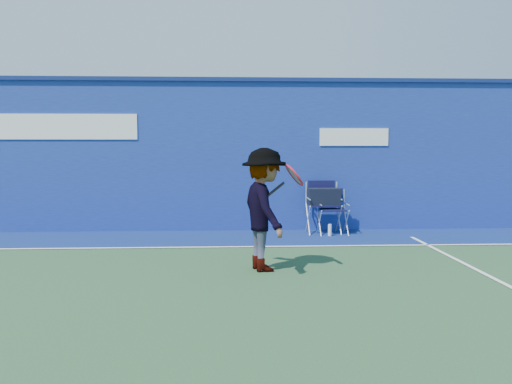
{
  "coord_description": "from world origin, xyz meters",
  "views": [
    {
      "loc": [
        1.06,
        -5.9,
        1.74
      ],
      "look_at": [
        1.49,
        2.6,
        1.0
      ],
      "focal_mm": 38.0,
      "sensor_mm": 36.0,
      "label": 1
    }
  ],
  "objects_px": {
    "directors_chair_left": "(324,212)",
    "directors_chair_right": "(333,220)",
    "water_bottle": "(330,230)",
    "tennis_player": "(264,209)"
  },
  "relations": [
    {
      "from": "directors_chair_left",
      "to": "directors_chair_right",
      "type": "relative_size",
      "value": 1.16
    },
    {
      "from": "directors_chair_right",
      "to": "water_bottle",
      "type": "height_order",
      "value": "directors_chair_right"
    },
    {
      "from": "directors_chair_left",
      "to": "tennis_player",
      "type": "height_order",
      "value": "tennis_player"
    },
    {
      "from": "directors_chair_right",
      "to": "tennis_player",
      "type": "relative_size",
      "value": 0.52
    },
    {
      "from": "directors_chair_left",
      "to": "directors_chair_right",
      "type": "distance_m",
      "value": 0.25
    },
    {
      "from": "directors_chair_right",
      "to": "tennis_player",
      "type": "bearing_deg",
      "value": -117.44
    },
    {
      "from": "directors_chair_left",
      "to": "water_bottle",
      "type": "distance_m",
      "value": 0.47
    },
    {
      "from": "directors_chair_left",
      "to": "directors_chair_right",
      "type": "bearing_deg",
      "value": -38.14
    },
    {
      "from": "directors_chair_right",
      "to": "tennis_player",
      "type": "xyz_separation_m",
      "value": [
        -1.53,
        -2.95,
        0.58
      ]
    },
    {
      "from": "directors_chair_left",
      "to": "directors_chair_right",
      "type": "xyz_separation_m",
      "value": [
        0.16,
        -0.13,
        -0.15
      ]
    }
  ]
}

